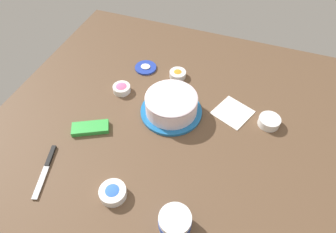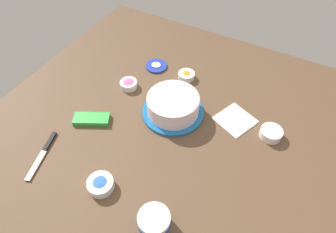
{
  "view_description": "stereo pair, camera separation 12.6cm",
  "coord_description": "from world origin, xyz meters",
  "px_view_note": "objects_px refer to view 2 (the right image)",
  "views": [
    {
      "loc": [
        -0.29,
        0.77,
        1.02
      ],
      "look_at": [
        0.0,
        -0.03,
        0.04
      ],
      "focal_mm": 31.78,
      "sensor_mm": 36.0,
      "label": 1
    },
    {
      "loc": [
        -0.4,
        0.71,
        1.02
      ],
      "look_at": [
        0.0,
        -0.03,
        0.04
      ],
      "focal_mm": 31.78,
      "sensor_mm": 36.0,
      "label": 2
    }
  ],
  "objects_px": {
    "sprinkle_bowl_pink": "(129,84)",
    "frosted_cake": "(173,105)",
    "frosting_tub_lid": "(156,66)",
    "paper_napkin": "(235,120)",
    "frosting_tub": "(154,221)",
    "candy_box_lower": "(92,119)",
    "sprinkle_bowl_green": "(271,133)",
    "sprinkle_bowl_blue": "(100,184)",
    "sprinkle_bowl_orange": "(186,75)",
    "spreading_knife": "(44,151)"
  },
  "relations": [
    {
      "from": "frosting_tub_lid",
      "to": "sprinkle_bowl_blue",
      "type": "bearing_deg",
      "value": 103.34
    },
    {
      "from": "frosted_cake",
      "to": "spreading_knife",
      "type": "bearing_deg",
      "value": 50.38
    },
    {
      "from": "frosting_tub",
      "to": "paper_napkin",
      "type": "bearing_deg",
      "value": -97.72
    },
    {
      "from": "sprinkle_bowl_blue",
      "to": "frosting_tub_lid",
      "type": "bearing_deg",
      "value": -76.66
    },
    {
      "from": "spreading_knife",
      "to": "sprinkle_bowl_green",
      "type": "bearing_deg",
      "value": -146.68
    },
    {
      "from": "frosting_tub_lid",
      "to": "candy_box_lower",
      "type": "xyz_separation_m",
      "value": [
        0.07,
        0.46,
        0.01
      ]
    },
    {
      "from": "frosted_cake",
      "to": "frosting_tub",
      "type": "bearing_deg",
      "value": 110.9
    },
    {
      "from": "frosting_tub",
      "to": "sprinkle_bowl_pink",
      "type": "xyz_separation_m",
      "value": [
        0.46,
        -0.54,
        -0.02
      ]
    },
    {
      "from": "frosting_tub",
      "to": "paper_napkin",
      "type": "distance_m",
      "value": 0.59
    },
    {
      "from": "sprinkle_bowl_orange",
      "to": "sprinkle_bowl_blue",
      "type": "bearing_deg",
      "value": 89.04
    },
    {
      "from": "frosted_cake",
      "to": "sprinkle_bowl_green",
      "type": "height_order",
      "value": "frosted_cake"
    },
    {
      "from": "frosting_tub_lid",
      "to": "candy_box_lower",
      "type": "relative_size",
      "value": 0.71
    },
    {
      "from": "sprinkle_bowl_blue",
      "to": "frosting_tub",
      "type": "bearing_deg",
      "value": 172.92
    },
    {
      "from": "frosting_tub",
      "to": "sprinkle_bowl_green",
      "type": "height_order",
      "value": "frosting_tub"
    },
    {
      "from": "sprinkle_bowl_pink",
      "to": "frosted_cake",
      "type": "bearing_deg",
      "value": 169.9
    },
    {
      "from": "candy_box_lower",
      "to": "frosted_cake",
      "type": "bearing_deg",
      "value": -171.35
    },
    {
      "from": "frosted_cake",
      "to": "sprinkle_bowl_orange",
      "type": "relative_size",
      "value": 3.36
    },
    {
      "from": "spreading_knife",
      "to": "sprinkle_bowl_orange",
      "type": "xyz_separation_m",
      "value": [
        -0.31,
        -0.68,
        0.01
      ]
    },
    {
      "from": "candy_box_lower",
      "to": "sprinkle_bowl_green",
      "type": "bearing_deg",
      "value": 174.92
    },
    {
      "from": "sprinkle_bowl_green",
      "to": "sprinkle_bowl_orange",
      "type": "relative_size",
      "value": 1.13
    },
    {
      "from": "frosting_tub",
      "to": "frosting_tub_lid",
      "type": "relative_size",
      "value": 1.01
    },
    {
      "from": "sprinkle_bowl_green",
      "to": "candy_box_lower",
      "type": "relative_size",
      "value": 0.6
    },
    {
      "from": "spreading_knife",
      "to": "sprinkle_bowl_blue",
      "type": "relative_size",
      "value": 2.33
    },
    {
      "from": "frosting_tub_lid",
      "to": "sprinkle_bowl_green",
      "type": "bearing_deg",
      "value": 165.88
    },
    {
      "from": "frosted_cake",
      "to": "sprinkle_bowl_green",
      "type": "xyz_separation_m",
      "value": [
        -0.43,
        -0.08,
        -0.03
      ]
    },
    {
      "from": "frosting_tub",
      "to": "sprinkle_bowl_blue",
      "type": "bearing_deg",
      "value": -7.08
    },
    {
      "from": "sprinkle_bowl_blue",
      "to": "sprinkle_bowl_orange",
      "type": "xyz_separation_m",
      "value": [
        -0.01,
        -0.7,
        -0.0
      ]
    },
    {
      "from": "sprinkle_bowl_blue",
      "to": "sprinkle_bowl_green",
      "type": "bearing_deg",
      "value": -132.36
    },
    {
      "from": "frosting_tub_lid",
      "to": "sprinkle_bowl_pink",
      "type": "xyz_separation_m",
      "value": [
        0.04,
        0.2,
        0.01
      ]
    },
    {
      "from": "sprinkle_bowl_blue",
      "to": "sprinkle_bowl_orange",
      "type": "bearing_deg",
      "value": -90.96
    },
    {
      "from": "spreading_knife",
      "to": "sprinkle_bowl_pink",
      "type": "bearing_deg",
      "value": -100.63
    },
    {
      "from": "paper_napkin",
      "to": "frosting_tub",
      "type": "bearing_deg",
      "value": 82.28
    },
    {
      "from": "spreading_knife",
      "to": "frosting_tub",
      "type": "bearing_deg",
      "value": 174.96
    },
    {
      "from": "sprinkle_bowl_blue",
      "to": "candy_box_lower",
      "type": "xyz_separation_m",
      "value": [
        0.23,
        -0.24,
        -0.01
      ]
    },
    {
      "from": "frosting_tub_lid",
      "to": "paper_napkin",
      "type": "xyz_separation_m",
      "value": [
        -0.49,
        0.15,
        -0.0
      ]
    },
    {
      "from": "sprinkle_bowl_pink",
      "to": "sprinkle_bowl_green",
      "type": "bearing_deg",
      "value": -177.38
    },
    {
      "from": "frosted_cake",
      "to": "sprinkle_bowl_blue",
      "type": "relative_size",
      "value": 2.81
    },
    {
      "from": "sprinkle_bowl_green",
      "to": "sprinkle_bowl_orange",
      "type": "xyz_separation_m",
      "value": [
        0.48,
        -0.16,
        -0.0
      ]
    },
    {
      "from": "sprinkle_bowl_green",
      "to": "candy_box_lower",
      "type": "bearing_deg",
      "value": 22.19
    },
    {
      "from": "sprinkle_bowl_green",
      "to": "sprinkle_bowl_pink",
      "type": "relative_size",
      "value": 1.12
    },
    {
      "from": "frosting_tub",
      "to": "sprinkle_bowl_green",
      "type": "xyz_separation_m",
      "value": [
        -0.24,
        -0.57,
        -0.02
      ]
    },
    {
      "from": "frosting_tub_lid",
      "to": "paper_napkin",
      "type": "height_order",
      "value": "frosting_tub_lid"
    },
    {
      "from": "frosted_cake",
      "to": "frosting_tub_lid",
      "type": "distance_m",
      "value": 0.34
    },
    {
      "from": "sprinkle_bowl_orange",
      "to": "frosting_tub_lid",
      "type": "bearing_deg",
      "value": -0.96
    },
    {
      "from": "candy_box_lower",
      "to": "paper_napkin",
      "type": "distance_m",
      "value": 0.64
    },
    {
      "from": "paper_napkin",
      "to": "sprinkle_bowl_orange",
      "type": "bearing_deg",
      "value": -25.14
    },
    {
      "from": "spreading_knife",
      "to": "sprinkle_bowl_blue",
      "type": "xyz_separation_m",
      "value": [
        -0.3,
        0.02,
        0.02
      ]
    },
    {
      "from": "sprinkle_bowl_pink",
      "to": "sprinkle_bowl_orange",
      "type": "distance_m",
      "value": 0.29
    },
    {
      "from": "frosting_tub",
      "to": "spreading_knife",
      "type": "bearing_deg",
      "value": -5.04
    },
    {
      "from": "frosted_cake",
      "to": "frosting_tub_lid",
      "type": "height_order",
      "value": "frosted_cake"
    }
  ]
}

